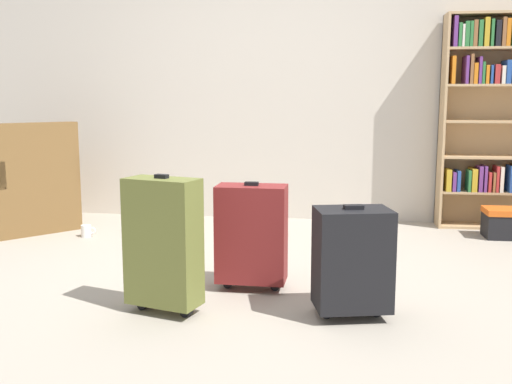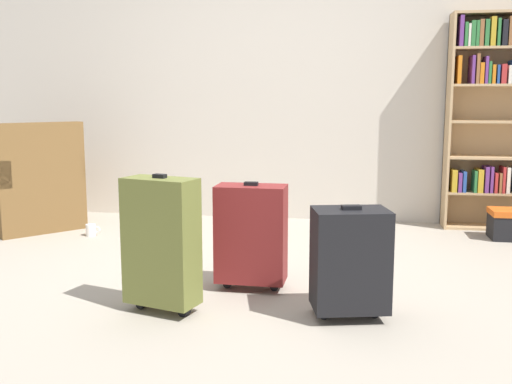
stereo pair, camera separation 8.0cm
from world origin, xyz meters
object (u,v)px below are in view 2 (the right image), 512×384
Objects in this scene: mug at (91,230)px; suitcase_olive at (161,242)px; suitcase_dark_red at (251,234)px; suitcase_black at (350,259)px; armchair at (31,191)px.

suitcase_olive reaches higher than mug.
suitcase_dark_red is at bearing -36.98° from mug.
armchair is at bearing 147.37° from suitcase_black.
armchair is at bearing 147.75° from suitcase_dark_red.
mug is 1.88m from suitcase_dark_red.
suitcase_olive is at bearing -131.10° from suitcase_dark_red.
armchair is 1.58× the size of suitcase_dark_red.
armchair is 1.38× the size of suitcase_olive.
suitcase_dark_red is (2.10, -1.33, 0.01)m from armchair.
suitcase_olive is (-0.95, -0.07, 0.07)m from suitcase_black.
suitcase_black is (0.56, -0.38, -0.03)m from suitcase_dark_red.
suitcase_dark_red is at bearing -32.25° from armchair.
mug is (0.62, -0.21, -0.27)m from armchair.
mug is at bearing 143.02° from suitcase_dark_red.
armchair is at bearing 161.40° from mug.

